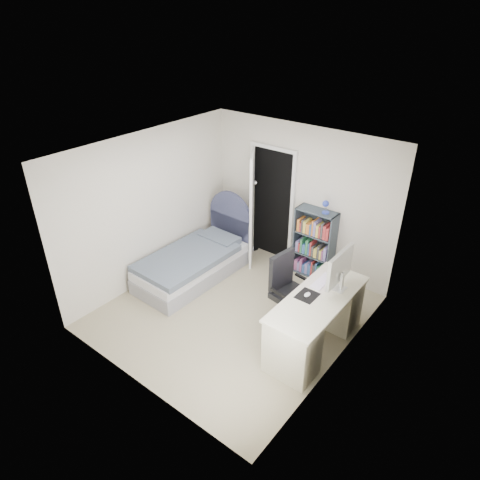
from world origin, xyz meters
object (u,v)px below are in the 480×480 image
Objects in this scene: nightstand at (226,223)px; floor_lamp at (254,222)px; bookcase at (314,246)px; office_chair at (288,287)px; bed at (196,261)px; desk at (317,320)px.

nightstand is 0.61m from floor_lamp.
office_chair is (0.32, -1.34, 0.05)m from bookcase.
bed is at bearing -75.40° from nightstand.
desk is at bearing -59.25° from bookcase.
office_chair reaches higher than nightstand.
bookcase is (1.86, 0.07, 0.13)m from nightstand.
floor_lamp is 1.28× the size of office_chair.
floor_lamp is at bearing 139.48° from office_chair.
nightstand is 2.53m from office_chair.
bookcase reaches higher than nightstand.
bed is 1.84× the size of office_chair.
desk is at bearing -35.46° from floor_lamp.
floor_lamp reaches higher than office_chair.
nightstand is at bearing 149.89° from office_chair.
nightstand is 0.38× the size of desk.
bookcase is 1.78m from desk.
bed is 3.18× the size of nightstand.
floor_lamp is (0.27, 1.30, 0.30)m from bed.
bed reaches higher than nightstand.
bookcase reaches higher than bed.
nightstand is at bearing -177.69° from bookcase.
bookcase is 0.86× the size of desk.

